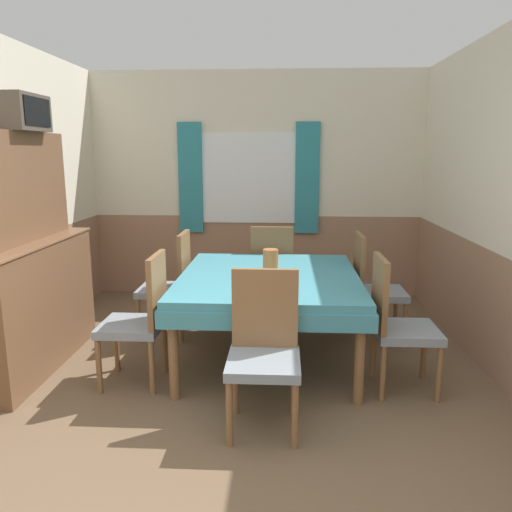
% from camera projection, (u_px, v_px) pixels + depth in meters
% --- Properties ---
extents(wall_back, '(4.22, 0.09, 2.60)m').
position_uv_depth(wall_back, '(256.00, 186.00, 5.84)').
color(wall_back, silver).
rests_on(wall_back, ground_plane).
extents(wall_left, '(0.05, 4.33, 2.60)m').
position_uv_depth(wall_left, '(2.00, 201.00, 4.00)').
color(wall_left, silver).
rests_on(wall_left, ground_plane).
extents(wall_right, '(0.05, 4.33, 2.60)m').
position_uv_depth(wall_right, '(496.00, 204.00, 3.79)').
color(wall_right, silver).
rests_on(wall_right, ground_plane).
extents(dining_table, '(1.45, 1.66, 0.72)m').
position_uv_depth(dining_table, '(269.00, 286.00, 4.04)').
color(dining_table, teal).
rests_on(dining_table, ground_plane).
extents(chair_head_near, '(0.44, 0.44, 0.98)m').
position_uv_depth(chair_head_near, '(264.00, 346.00, 3.07)').
color(chair_head_near, brown).
rests_on(chair_head_near, ground_plane).
extents(chair_head_window, '(0.44, 0.44, 0.98)m').
position_uv_depth(chair_head_window, '(272.00, 270.00, 5.07)').
color(chair_head_window, brown).
rests_on(chair_head_window, ground_plane).
extents(chair_left_near, '(0.44, 0.44, 0.98)m').
position_uv_depth(chair_left_near, '(141.00, 316.00, 3.63)').
color(chair_left_near, brown).
rests_on(chair_left_near, ground_plane).
extents(chair_left_far, '(0.44, 0.44, 0.98)m').
position_uv_depth(chair_left_far, '(171.00, 282.00, 4.60)').
color(chair_left_far, brown).
rests_on(chair_left_far, ground_plane).
extents(chair_right_far, '(0.44, 0.44, 0.98)m').
position_uv_depth(chair_right_far, '(372.00, 285.00, 4.50)').
color(chair_right_far, brown).
rests_on(chair_right_far, ground_plane).
extents(chair_right_near, '(0.44, 0.44, 0.98)m').
position_uv_depth(chair_right_near, '(396.00, 321.00, 3.53)').
color(chair_right_near, brown).
rests_on(chair_right_near, ground_plane).
extents(sideboard, '(0.46, 1.50, 1.84)m').
position_uv_depth(sideboard, '(24.00, 272.00, 3.88)').
color(sideboard, brown).
rests_on(sideboard, ground_plane).
extents(tv, '(0.29, 0.48, 0.27)m').
position_uv_depth(tv, '(19.00, 112.00, 3.74)').
color(tv, '#51473D').
rests_on(tv, sideboard).
extents(vase, '(0.12, 0.12, 0.21)m').
position_uv_depth(vase, '(271.00, 263.00, 3.96)').
color(vase, '#B26B38').
rests_on(vase, dining_table).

